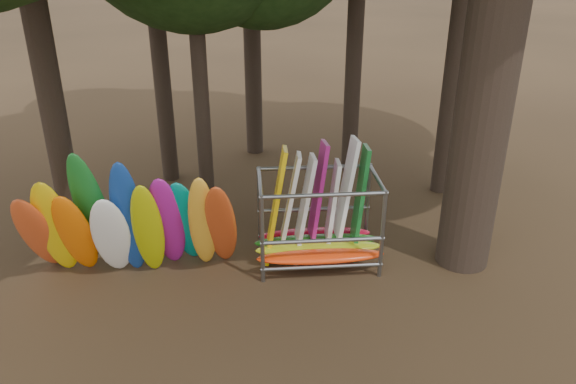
{
  "coord_description": "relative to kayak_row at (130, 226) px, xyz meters",
  "views": [
    {
      "loc": [
        -0.66,
        -10.28,
        6.88
      ],
      "look_at": [
        0.32,
        1.5,
        1.4
      ],
      "focal_mm": 35.0,
      "sensor_mm": 36.0,
      "label": 1
    }
  ],
  "objects": [
    {
      "name": "storage_rack",
      "position": [
        4.04,
        0.41,
        -0.31
      ],
      "size": [
        2.88,
        1.54,
        2.84
      ],
      "color": "slate",
      "rests_on": "ground"
    },
    {
      "name": "ground",
      "position": [
        3.11,
        -0.32,
        -1.29
      ],
      "size": [
        120.0,
        120.0,
        0.0
      ],
      "primitive_type": "plane",
      "color": "#47331E",
      "rests_on": "ground"
    },
    {
      "name": "kayak_row",
      "position": [
        0.0,
        0.0,
        0.0
      ],
      "size": [
        4.55,
        1.95,
        3.24
      ],
      "color": "#E75222",
      "rests_on": "ground"
    }
  ]
}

